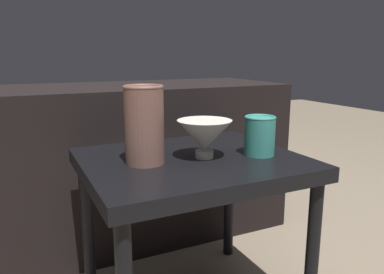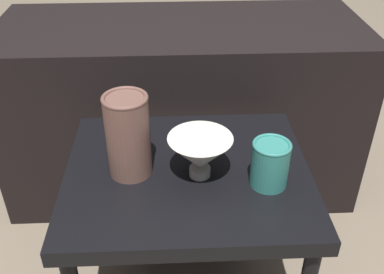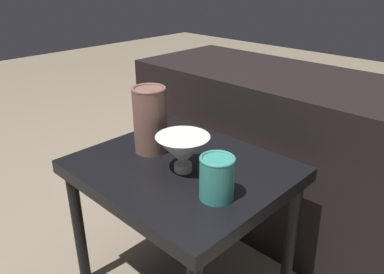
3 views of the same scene
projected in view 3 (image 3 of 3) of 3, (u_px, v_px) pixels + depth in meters
The scene contains 5 objects.
table at pixel (182, 181), 1.11m from camera, with size 0.59×0.50×0.47m.
couch_backdrop at pixel (282, 150), 1.52m from camera, with size 1.23×0.50×0.63m.
bowl at pixel (183, 151), 1.03m from camera, with size 0.15×0.15×0.11m.
vase_textured_left at pixel (151, 119), 1.13m from camera, with size 0.10×0.10×0.20m.
vase_colorful_right at pixel (217, 177), 0.91m from camera, with size 0.09×0.09×0.11m.
Camera 3 is at (0.69, -0.67, 0.99)m, focal length 35.00 mm.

